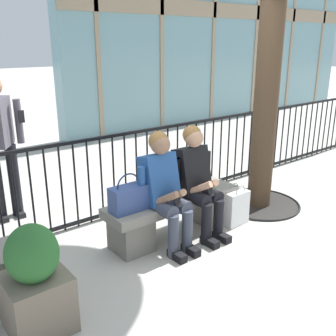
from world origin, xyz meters
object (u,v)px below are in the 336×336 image
Objects in this scene: stone_bench at (174,212)px; handbag_on_bench at (129,198)px; shopping_bag at (236,208)px; seated_person_with_phone at (165,187)px; planter at (36,283)px; seated_person_companion at (197,178)px; bystander_at_railing at (0,137)px.

handbag_on_bench is at bearing -179.01° from stone_bench.
handbag_on_bench reaches higher than shopping_bag.
seated_person_with_phone is 1.59m from planter.
seated_person_with_phone is 0.45m from seated_person_companion.
seated_person_companion is 0.81m from handbag_on_bench.
seated_person_with_phone and seated_person_companion have the same top height.
seated_person_with_phone reaches higher than stone_bench.
planter is at bearing -162.43° from stone_bench.
bystander_at_railing reaches higher than handbag_on_bench.
seated_person_companion reaches higher than stone_bench.
bystander_at_railing is (-2.02, 1.85, 0.79)m from shopping_bag.
seated_person_with_phone is 1.00× the size of seated_person_companion.
shopping_bag is (0.51, -0.13, -0.44)m from seated_person_companion.
seated_person_companion is at bearing -8.40° from handbag_on_bench.
bystander_at_railing is at bearing 129.03° from stone_bench.
stone_bench is 0.66m from handbag_on_bench.
stone_bench is 1.32× the size of seated_person_with_phone.
stone_bench is 4.09× the size of handbag_on_bench.
seated_person_companion is at bearing 0.00° from seated_person_with_phone.
stone_bench is 1.88× the size of planter.
shopping_bag is (1.31, -0.25, -0.38)m from handbag_on_bench.
bystander_at_railing is at bearing 137.46° from shopping_bag.
bystander_at_railing is (-1.51, 1.72, 0.35)m from seated_person_companion.
bystander_at_railing is at bearing 131.34° from seated_person_companion.
seated_person_companion is 2.02m from planter.
planter is (-0.45, -2.14, -0.61)m from bystander_at_railing.
seated_person_with_phone is 2.43× the size of shopping_bag.
seated_person_with_phone is at bearing -18.40° from handbag_on_bench.
stone_bench is 1.83m from planter.
shopping_bag is at bearing -19.74° from stone_bench.
bystander_at_railing reaches higher than planter.
shopping_bag is at bearing 6.66° from planter.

